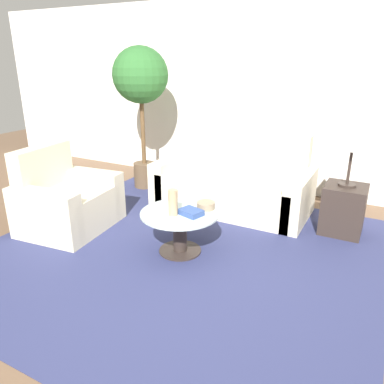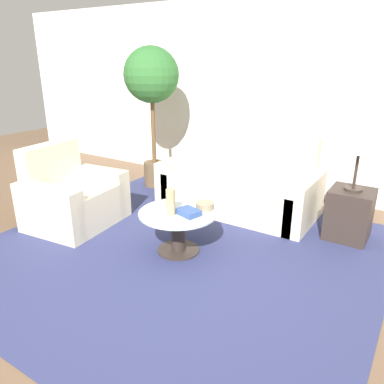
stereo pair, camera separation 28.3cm
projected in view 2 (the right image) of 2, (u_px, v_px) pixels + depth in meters
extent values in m
plane|color=brown|center=(136.00, 287.00, 3.15)|extent=(14.00, 14.00, 0.00)
cube|color=white|center=(277.00, 98.00, 5.06)|extent=(10.00, 0.06, 2.60)
cube|color=navy|center=(178.00, 250.00, 3.73)|extent=(3.73, 3.55, 0.01)
cube|color=beige|center=(237.00, 193.00, 4.66)|extent=(1.70, 0.90, 0.45)
cube|color=beige|center=(250.00, 167.00, 4.86)|extent=(1.70, 0.18, 0.95)
cube|color=beige|center=(181.00, 177.00, 5.08)|extent=(0.20, 0.90, 0.56)
cube|color=beige|center=(305.00, 202.00, 4.21)|extent=(0.20, 0.90, 0.56)
cube|color=beige|center=(76.00, 205.00, 4.28)|extent=(0.90, 0.86, 0.45)
cube|color=beige|center=(53.00, 182.00, 4.34)|extent=(0.26, 0.79, 0.91)
cube|color=beige|center=(49.00, 212.00, 3.94)|extent=(0.84, 0.29, 0.56)
cube|color=beige|center=(98.00, 190.00, 4.59)|extent=(0.84, 0.29, 0.56)
cylinder|color=#332823|center=(178.00, 250.00, 3.73)|extent=(0.42, 0.42, 0.02)
cylinder|color=#332823|center=(178.00, 233.00, 3.67)|extent=(0.14, 0.14, 0.40)
cylinder|color=#B2C6C6|center=(178.00, 213.00, 3.59)|extent=(0.76, 0.76, 0.02)
cube|color=#332823|center=(349.00, 214.00, 3.93)|extent=(0.43, 0.43, 0.54)
cylinder|color=#332823|center=(353.00, 189.00, 3.83)|extent=(0.18, 0.18, 0.02)
cylinder|color=#332823|center=(356.00, 170.00, 3.76)|extent=(0.03, 0.03, 0.37)
cone|color=beige|center=(361.00, 138.00, 3.65)|extent=(0.32, 0.32, 0.28)
cylinder|color=brown|center=(155.00, 174.00, 5.57)|extent=(0.32, 0.32, 0.36)
cylinder|color=brown|center=(153.00, 127.00, 5.34)|extent=(0.06, 0.06, 1.02)
sphere|color=#2D662D|center=(151.00, 75.00, 5.09)|extent=(0.76, 0.76, 0.76)
cylinder|color=tan|center=(171.00, 202.00, 3.50)|extent=(0.09, 0.09, 0.25)
cylinder|color=gray|center=(205.00, 206.00, 3.65)|extent=(0.18, 0.18, 0.07)
cube|color=#334C8C|center=(189.00, 212.00, 3.52)|extent=(0.24, 0.21, 0.05)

